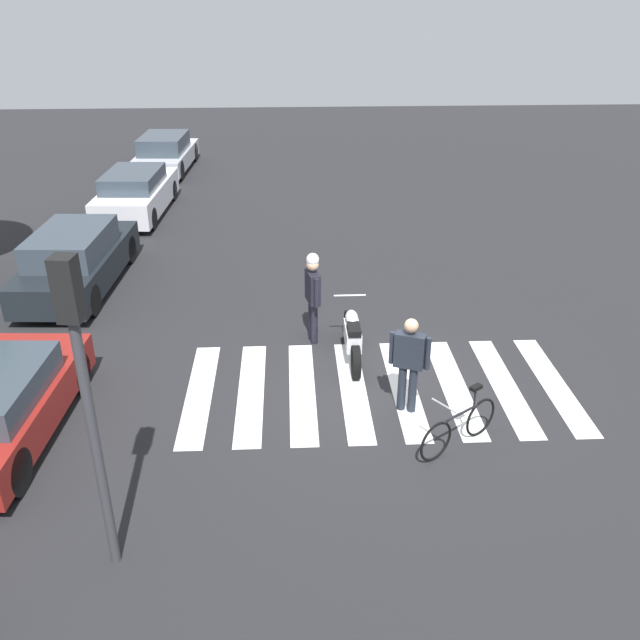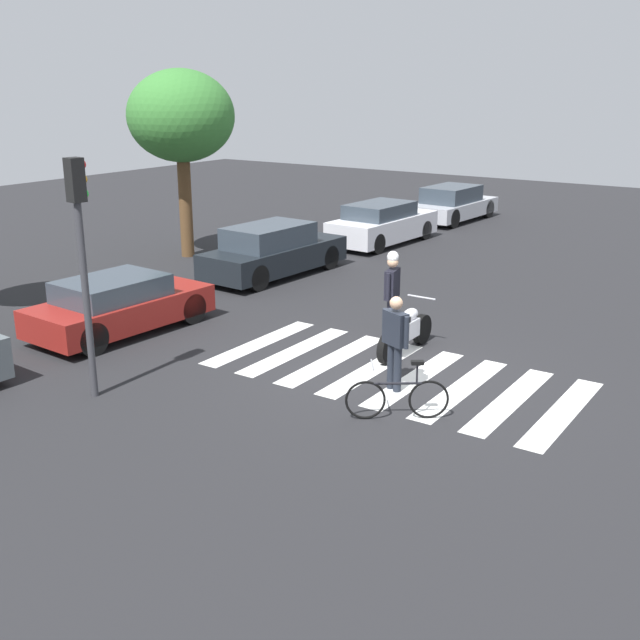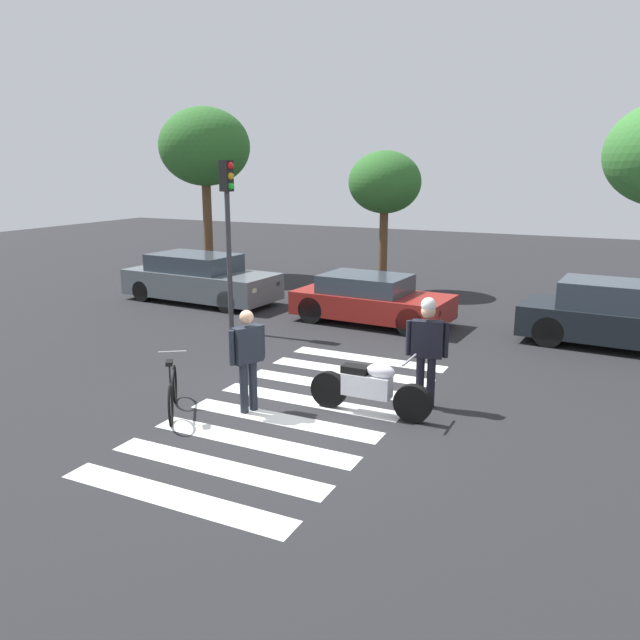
% 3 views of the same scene
% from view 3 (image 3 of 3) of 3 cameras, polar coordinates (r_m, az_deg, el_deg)
% --- Properties ---
extents(ground_plane, '(60.00, 60.00, 0.00)m').
position_cam_3_polar(ground_plane, '(10.50, -2.11, -8.15)').
color(ground_plane, '#232326').
extents(police_motorcycle, '(2.06, 0.62, 1.03)m').
position_cam_3_polar(police_motorcycle, '(10.21, 4.48, -6.12)').
color(police_motorcycle, black).
rests_on(police_motorcycle, ground_plane).
extents(leaning_bicycle, '(1.00, 1.38, 0.99)m').
position_cam_3_polar(leaning_bicycle, '(10.50, -13.18, -6.38)').
color(leaning_bicycle, black).
rests_on(leaning_bicycle, ground_plane).
extents(officer_on_foot, '(0.37, 0.63, 1.70)m').
position_cam_3_polar(officer_on_foot, '(10.20, -6.56, -3.10)').
color(officer_on_foot, '#1E232D').
rests_on(officer_on_foot, ground_plane).
extents(officer_by_motorcycle, '(0.68, 0.30, 1.87)m').
position_cam_3_polar(officer_by_motorcycle, '(10.45, 9.64, -2.13)').
color(officer_by_motorcycle, black).
rests_on(officer_by_motorcycle, ground_plane).
extents(crosswalk_stripes, '(3.29, 6.75, 0.01)m').
position_cam_3_polar(crosswalk_stripes, '(10.50, -2.11, -8.13)').
color(crosswalk_stripes, silver).
rests_on(crosswalk_stripes, ground_plane).
extents(car_grey_coupe, '(4.75, 2.08, 1.40)m').
position_cam_3_polar(car_grey_coupe, '(18.95, -10.82, 3.65)').
color(car_grey_coupe, black).
rests_on(car_grey_coupe, ground_plane).
extents(car_maroon_wagon, '(4.05, 1.95, 1.23)m').
position_cam_3_polar(car_maroon_wagon, '(16.11, 4.59, 1.84)').
color(car_maroon_wagon, black).
rests_on(car_maroon_wagon, ground_plane).
extents(car_black_suv, '(4.62, 1.94, 1.46)m').
position_cam_3_polar(car_black_suv, '(15.36, 25.95, 0.23)').
color(car_black_suv, black).
rests_on(car_black_suv, ground_plane).
extents(traffic_light_pole, '(0.34, 0.27, 4.05)m').
position_cam_3_polar(traffic_light_pole, '(14.99, -8.30, 9.06)').
color(traffic_light_pole, '#38383D').
rests_on(traffic_light_pole, ground_plane).
extents(street_tree_near, '(3.18, 3.18, 5.94)m').
position_cam_3_polar(street_tree_near, '(23.27, -10.39, 15.08)').
color(street_tree_near, brown).
rests_on(street_tree_near, ground_plane).
extents(street_tree_mid, '(2.25, 2.25, 4.39)m').
position_cam_3_polar(street_tree_mid, '(20.04, 5.87, 12.18)').
color(street_tree_mid, brown).
rests_on(street_tree_mid, ground_plane).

